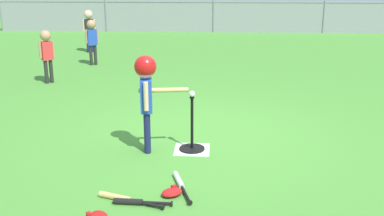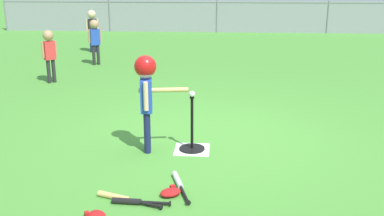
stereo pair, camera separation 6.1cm
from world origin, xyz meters
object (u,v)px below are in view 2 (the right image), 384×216
at_px(batter_child, 146,84).
at_px(glove_by_plate, 171,192).
at_px(spare_bat_black, 133,201).
at_px(glove_near_bats, 96,216).
at_px(fielder_deep_right, 49,49).
at_px(fielder_deep_left, 92,25).
at_px(spare_bat_wood, 120,198).
at_px(fielder_near_right, 95,36).
at_px(spare_bat_silver, 179,183).
at_px(baseball_on_tee, 192,94).
at_px(batting_tee, 192,141).

xyz_separation_m(batter_child, glove_by_plate, (0.41, -1.16, -0.83)).
distance_m(spare_bat_black, glove_near_bats, 0.41).
xyz_separation_m(fielder_deep_right, fielder_deep_left, (-0.16, 3.64, 0.06)).
bearing_deg(fielder_deep_left, spare_bat_wood, -72.67).
height_order(fielder_deep_right, glove_by_plate, fielder_deep_right).
relative_size(fielder_near_right, spare_bat_silver, 1.60).
bearing_deg(glove_by_plate, spare_bat_silver, 74.53).
height_order(fielder_near_right, glove_near_bats, fielder_near_right).
bearing_deg(fielder_deep_right, spare_bat_wood, -62.75).
distance_m(batter_child, spare_bat_wood, 1.55).
height_order(spare_bat_black, glove_by_plate, glove_by_plate).
bearing_deg(fielder_near_right, fielder_deep_left, 107.68).
relative_size(spare_bat_silver, spare_bat_wood, 0.98).
xyz_separation_m(fielder_near_right, glove_by_plate, (2.55, -6.53, -0.66)).
height_order(baseball_on_tee, spare_bat_wood, baseball_on_tee).
relative_size(batting_tee, spare_bat_black, 1.20).
bearing_deg(baseball_on_tee, batter_child, -171.87).
bearing_deg(batting_tee, glove_near_bats, -113.06).
distance_m(spare_bat_wood, glove_by_plate, 0.50).
relative_size(batting_tee, fielder_deep_left, 0.60).
xyz_separation_m(batting_tee, batter_child, (-0.54, -0.08, 0.75)).
relative_size(fielder_near_right, spare_bat_wood, 1.57).
bearing_deg(spare_bat_wood, spare_bat_silver, 34.08).
xyz_separation_m(baseball_on_tee, batter_child, (-0.54, -0.08, 0.13)).
bearing_deg(fielder_deep_right, spare_bat_silver, -55.76).
bearing_deg(fielder_deep_right, glove_near_bats, -65.69).
relative_size(batter_child, fielder_near_right, 1.12).
bearing_deg(fielder_deep_right, spare_bat_black, -61.78).
distance_m(batting_tee, baseball_on_tee, 0.62).
bearing_deg(fielder_near_right, spare_bat_black, -71.85).
bearing_deg(batter_child, fielder_near_right, 111.71).
bearing_deg(batting_tee, glove_by_plate, -95.97).
xyz_separation_m(fielder_deep_left, spare_bat_black, (2.77, -8.51, -0.72)).
relative_size(fielder_deep_right, spare_bat_black, 1.84).
bearing_deg(glove_near_bats, glove_by_plate, 39.88).
xyz_separation_m(batting_tee, glove_near_bats, (-0.75, -1.75, -0.08)).
bearing_deg(fielder_deep_left, spare_bat_silver, -68.51).
distance_m(batter_child, spare_bat_black, 1.60).
xyz_separation_m(spare_bat_silver, spare_bat_black, (-0.41, -0.43, 0.00)).
bearing_deg(glove_near_bats, spare_bat_wood, 70.07).
bearing_deg(batter_child, baseball_on_tee, 8.13).
xyz_separation_m(batter_child, spare_bat_black, (0.07, -1.37, -0.83)).
bearing_deg(fielder_deep_left, glove_by_plate, -69.42).
xyz_separation_m(batting_tee, spare_bat_silver, (-0.07, -1.01, -0.08)).
distance_m(fielder_deep_right, spare_bat_silver, 5.40).
relative_size(baseball_on_tee, batter_child, 0.06).
distance_m(batting_tee, glove_near_bats, 1.91).
bearing_deg(spare_bat_silver, spare_bat_wood, -145.92).
bearing_deg(glove_near_bats, spare_bat_silver, 47.48).
relative_size(fielder_deep_right, spare_bat_silver, 1.57).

